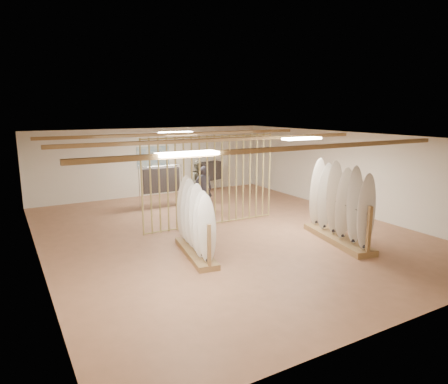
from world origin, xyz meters
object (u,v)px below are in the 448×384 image
clothing_rack_a (160,180)px  rack_left (195,231)px  shopper_b (199,180)px  rack_right (339,215)px  clothing_rack_b (209,171)px  shopper_a (204,186)px

clothing_rack_a → rack_left: bearing=-101.2°
clothing_rack_a → shopper_b: 1.47m
rack_left → rack_right: size_ratio=0.84×
rack_left → shopper_b: bearing=72.3°
rack_right → clothing_rack_a: size_ratio=1.74×
rack_right → clothing_rack_b: (0.06, 7.73, 0.17)m
rack_left → clothing_rack_a: size_ratio=1.47×
shopper_a → rack_left: bearing=81.7°
rack_left → shopper_a: bearing=70.0°
shopper_a → clothing_rack_b: bearing=-99.7°
shopper_a → shopper_b: 1.03m
rack_right → shopper_a: bearing=120.8°
rack_left → clothing_rack_b: bearing=69.4°
rack_left → shopper_a: rack_left is taller
rack_right → clothing_rack_b: bearing=101.7°
rack_right → shopper_b: size_ratio=1.45×
clothing_rack_a → shopper_b: bearing=-10.2°
clothing_rack_b → shopper_a: (-1.71, -2.87, 0.01)m
rack_left → clothing_rack_b: (3.90, 6.76, 0.28)m
clothing_rack_a → shopper_a: bearing=-47.2°
shopper_a → rack_right: bearing=129.8°
clothing_rack_a → shopper_b: size_ratio=0.83×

